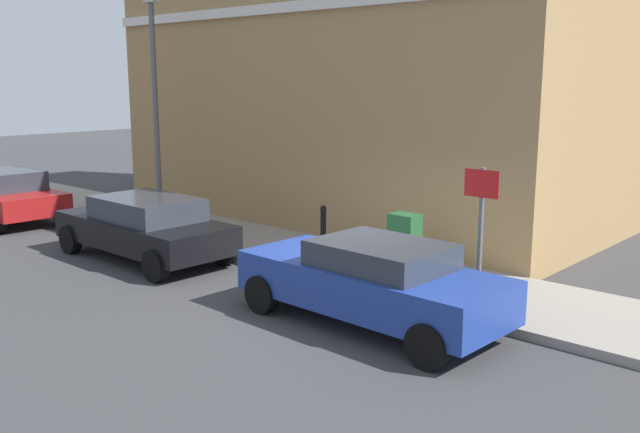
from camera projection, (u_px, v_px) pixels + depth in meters
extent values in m
plane|color=#38383A|center=(338.00, 303.00, 12.07)|extent=(80.00, 80.00, 0.00)
cube|color=gray|center=(203.00, 232.00, 17.35)|extent=(2.69, 30.00, 0.15)
cube|color=#9E7A4C|center=(367.00, 43.00, 18.80)|extent=(6.47, 13.05, 9.49)
cube|color=silver|center=(280.00, 8.00, 16.29)|extent=(0.12, 13.05, 0.24)
cube|color=navy|center=(370.00, 285.00, 10.89)|extent=(1.81, 4.44, 0.66)
cube|color=#2D333D|center=(381.00, 255.00, 10.65)|extent=(1.54, 2.03, 0.41)
cylinder|color=black|center=(262.00, 294.00, 11.50)|extent=(0.24, 0.65, 0.64)
cylinder|color=black|center=(328.00, 275.00, 12.64)|extent=(0.24, 0.65, 0.64)
cylinder|color=black|center=(428.00, 346.00, 9.27)|extent=(0.24, 0.65, 0.64)
cylinder|color=black|center=(490.00, 317.00, 10.40)|extent=(0.24, 0.65, 0.64)
cube|color=black|center=(144.00, 231.00, 14.88)|extent=(1.82, 4.40, 0.58)
cube|color=#2D333D|center=(147.00, 209.00, 14.68)|extent=(1.58, 2.26, 0.49)
cylinder|color=black|center=(70.00, 239.00, 15.44)|extent=(0.23, 0.64, 0.64)
cylinder|color=black|center=(136.00, 228.00, 16.63)|extent=(0.23, 0.64, 0.64)
cylinder|color=black|center=(156.00, 266.00, 13.25)|extent=(0.23, 0.64, 0.64)
cylinder|color=black|center=(224.00, 250.00, 14.45)|extent=(0.23, 0.64, 0.64)
cube|color=maroon|center=(4.00, 199.00, 18.96)|extent=(1.89, 4.17, 0.55)
cube|color=#2D333D|center=(4.00, 180.00, 18.80)|extent=(1.64, 1.94, 0.52)
cylinder|color=black|center=(12.00, 199.00, 20.65)|extent=(0.23, 0.64, 0.64)
cylinder|color=black|center=(62.00, 212.00, 18.61)|extent=(0.23, 0.64, 0.64)
cube|color=#1E4C28|center=(404.00, 244.00, 13.29)|extent=(0.40, 0.55, 1.15)
cube|color=#333333|center=(404.00, 271.00, 13.39)|extent=(0.46, 0.61, 0.08)
cylinder|color=black|center=(323.00, 232.00, 14.80)|extent=(0.12, 0.12, 0.95)
sphere|color=black|center=(323.00, 209.00, 14.70)|extent=(0.14, 0.14, 0.14)
cylinder|color=#59595B|center=(480.00, 239.00, 11.10)|extent=(0.08, 0.08, 2.30)
cube|color=white|center=(482.00, 183.00, 10.91)|extent=(0.03, 0.56, 0.40)
cube|color=red|center=(481.00, 184.00, 10.90)|extent=(0.01, 0.60, 0.44)
cylinder|color=#59595B|center=(156.00, 115.00, 17.92)|extent=(0.14, 0.14, 5.50)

